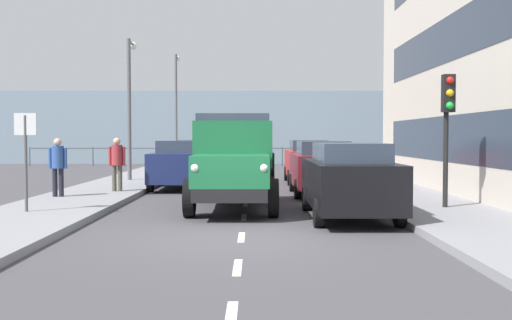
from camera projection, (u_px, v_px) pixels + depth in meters
ground_plane at (247, 192)px, 20.10m from camera, size 80.00×80.00×0.00m
sidewalk_left at (388, 190)px, 20.11m from camera, size 2.74×37.33×0.15m
sidewalk_right at (106, 190)px, 20.08m from camera, size 2.74×37.33×0.15m
road_centreline_markings at (247, 195)px, 19.19m from camera, size 0.12×32.84×0.01m
sea_horizon at (251, 127)px, 41.65m from camera, size 80.00×0.80×5.00m
seawall_railing at (251, 152)px, 38.11m from camera, size 28.08×0.08×1.20m
truck_vintage_green at (233, 164)px, 15.14m from camera, size 2.17×5.64×2.43m
car_black_kerbside_near at (349, 179)px, 13.71m from camera, size 1.85×4.57×1.72m
car_maroon_kerbside_1 at (322, 167)px, 19.16m from camera, size 1.90×4.06×1.72m
car_red_kerbside_2 at (308, 161)px, 24.16m from camera, size 1.76×4.03×1.72m
car_navy_oppositeside_0 at (181, 164)px, 21.40m from camera, size 1.91×4.00×1.72m
car_silver_oppositeside_1 at (196, 158)px, 26.85m from camera, size 1.84×4.23×1.72m
pedestrian_with_bag at (58, 162)px, 17.18m from camera, size 0.53×0.34×1.67m
pedestrian_couple_a at (117, 160)px, 18.89m from camera, size 0.53×0.34×1.68m
traffic_light_near at (448, 111)px, 14.45m from camera, size 0.28×0.41×3.20m
lamp_post_promenade at (130, 95)px, 23.97m from camera, size 0.32×1.14×5.59m
lamp_post_far at (176, 99)px, 36.78m from camera, size 0.32×1.14×6.73m
street_sign at (26, 145)px, 13.73m from camera, size 0.50×0.07×2.25m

